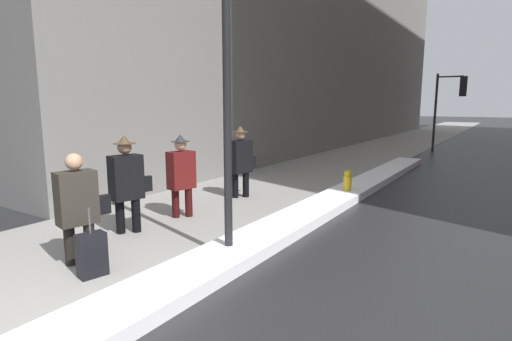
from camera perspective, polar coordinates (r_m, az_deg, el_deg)
name	(u,v)px	position (r m, az deg, el deg)	size (l,w,h in m)	color
ground_plane	(79,326)	(4.82, -23.91, -19.69)	(160.00, 160.00, 0.00)	#232326
sidewalk_slab	(361,156)	(18.25, 14.72, 1.98)	(4.00, 80.00, 0.01)	gray
snow_bank_curb	(336,199)	(9.50, 11.30, -4.04)	(0.86, 15.42, 0.19)	white
lamp_post	(226,45)	(5.79, -4.24, 17.42)	(0.28, 0.28, 5.19)	black
traffic_light_near	(452,96)	(20.82, 26.26, 9.55)	(1.31, 0.33, 3.69)	black
pedestrian_trailing	(78,204)	(6.18, -24.11, -4.38)	(0.42, 0.76, 1.61)	black
pedestrian_nearside	(127,181)	(7.37, -17.97, -1.38)	(0.43, 0.78, 1.76)	black
pedestrian_in_fedora	(181,173)	(8.13, -10.63, -0.31)	(0.41, 0.58, 1.69)	#340C0C
pedestrian_with_shoulder_bag	(241,159)	(9.73, -2.20, 1.66)	(0.43, 0.78, 1.77)	black
rolling_suitcase	(92,255)	(5.84, -22.40, -11.12)	(0.30, 0.40, 0.95)	black
fire_hydrant	(347,184)	(10.04, 12.93, -1.91)	(0.20, 0.20, 0.70)	gold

